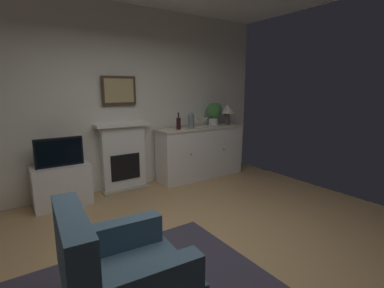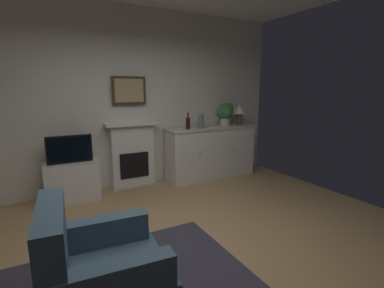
{
  "view_description": "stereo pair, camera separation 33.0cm",
  "coord_description": "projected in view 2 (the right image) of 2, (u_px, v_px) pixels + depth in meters",
  "views": [
    {
      "loc": [
        -1.49,
        -2.08,
        1.64
      ],
      "look_at": [
        0.33,
        0.6,
        1.0
      ],
      "focal_mm": 26.38,
      "sensor_mm": 36.0,
      "label": 1
    },
    {
      "loc": [
        -1.2,
        -2.25,
        1.64
      ],
      "look_at": [
        0.33,
        0.6,
        1.0
      ],
      "focal_mm": 26.38,
      "sensor_mm": 36.0,
      "label": 2
    }
  ],
  "objects": [
    {
      "name": "wine_glass_right",
      "position": [
        217.0,
        120.0,
        5.21
      ],
      "size": [
        0.07,
        0.07,
        0.16
      ],
      "color": "silver",
      "rests_on": "sideboard_cabinet"
    },
    {
      "name": "framed_picture",
      "position": [
        129.0,
        91.0,
        4.55
      ],
      "size": [
        0.55,
        0.04,
        0.45
      ],
      "color": "#473323"
    },
    {
      "name": "vase_decorative",
      "position": [
        201.0,
        121.0,
        4.96
      ],
      "size": [
        0.11,
        0.11,
        0.28
      ],
      "color": "slate",
      "rests_on": "sideboard_cabinet"
    },
    {
      "name": "wine_glass_left",
      "position": [
        208.0,
        121.0,
        5.07
      ],
      "size": [
        0.07,
        0.07,
        0.16
      ],
      "color": "silver",
      "rests_on": "sideboard_cabinet"
    },
    {
      "name": "potted_plant_small",
      "position": [
        226.0,
        112.0,
        5.3
      ],
      "size": [
        0.3,
        0.3,
        0.43
      ],
      "color": "beige",
      "rests_on": "sideboard_cabinet"
    },
    {
      "name": "wall_rear",
      "position": [
        122.0,
        99.0,
        4.6
      ],
      "size": [
        5.77,
        0.06,
        2.93
      ],
      "primitive_type": "cube",
      "color": "silver",
      "rests_on": "ground_plane"
    },
    {
      "name": "tv_set",
      "position": [
        69.0,
        149.0,
        4.06
      ],
      "size": [
        0.62,
        0.07,
        0.4
      ],
      "color": "black",
      "rests_on": "tv_cabinet"
    },
    {
      "name": "table_lamp",
      "position": [
        240.0,
        111.0,
        5.39
      ],
      "size": [
        0.26,
        0.26,
        0.4
      ],
      "color": "#4C4742",
      "rests_on": "sideboard_cabinet"
    },
    {
      "name": "wine_bottle",
      "position": [
        188.0,
        123.0,
        4.86
      ],
      "size": [
        0.08,
        0.08,
        0.29
      ],
      "color": "#331419",
      "rests_on": "sideboard_cabinet"
    },
    {
      "name": "ground_plane",
      "position": [
        191.0,
        260.0,
        2.83
      ],
      "size": [
        5.77,
        4.84,
        0.1
      ],
      "primitive_type": "cube",
      "color": "tan",
      "rests_on": "ground"
    },
    {
      "name": "sideboard_cabinet",
      "position": [
        211.0,
        152.0,
        5.24
      ],
      "size": [
        1.7,
        0.49,
        0.95
      ],
      "color": "white",
      "rests_on": "ground_plane"
    },
    {
      "name": "wine_glass_center",
      "position": [
        214.0,
        121.0,
        5.1
      ],
      "size": [
        0.07,
        0.07,
        0.16
      ],
      "color": "silver",
      "rests_on": "sideboard_cabinet"
    },
    {
      "name": "fireplace_unit",
      "position": [
        133.0,
        155.0,
        4.71
      ],
      "size": [
        0.87,
        0.3,
        1.1
      ],
      "color": "white",
      "rests_on": "ground_plane"
    },
    {
      "name": "tv_cabinet",
      "position": [
        72.0,
        181.0,
        4.17
      ],
      "size": [
        0.75,
        0.42,
        0.58
      ],
      "color": "white",
      "rests_on": "ground_plane"
    },
    {
      "name": "armchair",
      "position": [
        99.0,
        274.0,
        1.94
      ],
      "size": [
        0.86,
        0.83,
        0.92
      ],
      "color": "#3F596B",
      "rests_on": "ground_plane"
    }
  ]
}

